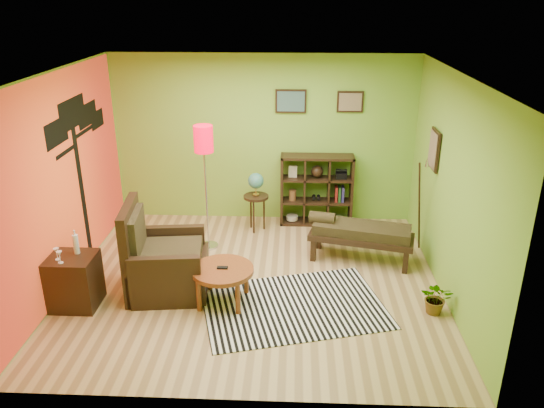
{
  "coord_description": "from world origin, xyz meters",
  "views": [
    {
      "loc": [
        0.53,
        -6.3,
        3.72
      ],
      "look_at": [
        0.23,
        0.27,
        1.05
      ],
      "focal_mm": 35.0,
      "sensor_mm": 36.0,
      "label": 1
    }
  ],
  "objects_px": {
    "coffee_table": "(223,273)",
    "potted_plant": "(436,301)",
    "floor_lamp": "(204,150)",
    "side_cabinet": "(74,281)",
    "armchair": "(163,264)",
    "cube_shelf": "(317,190)",
    "globe_table": "(256,187)",
    "bench": "(359,232)"
  },
  "relations": [
    {
      "from": "globe_table",
      "to": "cube_shelf",
      "type": "xyz_separation_m",
      "value": [
        1.01,
        0.33,
        -0.15
      ]
    },
    {
      "from": "floor_lamp",
      "to": "armchair",
      "type": "bearing_deg",
      "value": -107.16
    },
    {
      "from": "globe_table",
      "to": "potted_plant",
      "type": "bearing_deg",
      "value": -44.33
    },
    {
      "from": "side_cabinet",
      "to": "potted_plant",
      "type": "bearing_deg",
      "value": 0.29
    },
    {
      "from": "potted_plant",
      "to": "cube_shelf",
      "type": "bearing_deg",
      "value": 117.45
    },
    {
      "from": "coffee_table",
      "to": "floor_lamp",
      "type": "height_order",
      "value": "floor_lamp"
    },
    {
      "from": "armchair",
      "to": "globe_table",
      "type": "height_order",
      "value": "armchair"
    },
    {
      "from": "armchair",
      "to": "floor_lamp",
      "type": "distance_m",
      "value": 1.79
    },
    {
      "from": "floor_lamp",
      "to": "globe_table",
      "type": "relative_size",
      "value": 1.94
    },
    {
      "from": "side_cabinet",
      "to": "bench",
      "type": "distance_m",
      "value": 3.93
    },
    {
      "from": "globe_table",
      "to": "cube_shelf",
      "type": "relative_size",
      "value": 0.83
    },
    {
      "from": "coffee_table",
      "to": "globe_table",
      "type": "height_order",
      "value": "globe_table"
    },
    {
      "from": "globe_table",
      "to": "bench",
      "type": "height_order",
      "value": "globe_table"
    },
    {
      "from": "side_cabinet",
      "to": "floor_lamp",
      "type": "xyz_separation_m",
      "value": [
        1.41,
        1.7,
        1.21
      ]
    },
    {
      "from": "armchair",
      "to": "floor_lamp",
      "type": "relative_size",
      "value": 0.63
    },
    {
      "from": "floor_lamp",
      "to": "cube_shelf",
      "type": "xyz_separation_m",
      "value": [
        1.7,
        0.99,
        -0.96
      ]
    },
    {
      "from": "side_cabinet",
      "to": "floor_lamp",
      "type": "relative_size",
      "value": 0.52
    },
    {
      "from": "armchair",
      "to": "potted_plant",
      "type": "bearing_deg",
      "value": -6.57
    },
    {
      "from": "cube_shelf",
      "to": "armchair",
      "type": "bearing_deg",
      "value": -132.82
    },
    {
      "from": "floor_lamp",
      "to": "globe_table",
      "type": "distance_m",
      "value": 1.25
    },
    {
      "from": "armchair",
      "to": "floor_lamp",
      "type": "bearing_deg",
      "value": 72.84
    },
    {
      "from": "armchair",
      "to": "floor_lamp",
      "type": "xyz_separation_m",
      "value": [
        0.39,
        1.28,
        1.19
      ]
    },
    {
      "from": "globe_table",
      "to": "bench",
      "type": "distance_m",
      "value": 1.87
    },
    {
      "from": "globe_table",
      "to": "floor_lamp",
      "type": "bearing_deg",
      "value": -136.68
    },
    {
      "from": "side_cabinet",
      "to": "cube_shelf",
      "type": "height_order",
      "value": "cube_shelf"
    },
    {
      "from": "coffee_table",
      "to": "armchair",
      "type": "height_order",
      "value": "armchair"
    },
    {
      "from": "coffee_table",
      "to": "potted_plant",
      "type": "xyz_separation_m",
      "value": [
        2.65,
        -0.13,
        -0.25
      ]
    },
    {
      "from": "side_cabinet",
      "to": "potted_plant",
      "type": "relative_size",
      "value": 2.38
    },
    {
      "from": "armchair",
      "to": "side_cabinet",
      "type": "bearing_deg",
      "value": -157.41
    },
    {
      "from": "coffee_table",
      "to": "potted_plant",
      "type": "distance_m",
      "value": 2.66
    },
    {
      "from": "floor_lamp",
      "to": "potted_plant",
      "type": "xyz_separation_m",
      "value": [
        3.09,
        -1.68,
        -1.39
      ]
    },
    {
      "from": "side_cabinet",
      "to": "potted_plant",
      "type": "distance_m",
      "value": 4.5
    },
    {
      "from": "floor_lamp",
      "to": "globe_table",
      "type": "xyz_separation_m",
      "value": [
        0.7,
        0.66,
        -0.8
      ]
    },
    {
      "from": "coffee_table",
      "to": "potted_plant",
      "type": "relative_size",
      "value": 1.87
    },
    {
      "from": "globe_table",
      "to": "armchair",
      "type": "bearing_deg",
      "value": -119.43
    },
    {
      "from": "floor_lamp",
      "to": "side_cabinet",
      "type": "bearing_deg",
      "value": -129.72
    },
    {
      "from": "cube_shelf",
      "to": "globe_table",
      "type": "bearing_deg",
      "value": -161.88
    },
    {
      "from": "coffee_table",
      "to": "bench",
      "type": "height_order",
      "value": "bench"
    },
    {
      "from": "coffee_table",
      "to": "side_cabinet",
      "type": "height_order",
      "value": "side_cabinet"
    },
    {
      "from": "cube_shelf",
      "to": "potted_plant",
      "type": "relative_size",
      "value": 2.87
    },
    {
      "from": "side_cabinet",
      "to": "potted_plant",
      "type": "height_order",
      "value": "side_cabinet"
    },
    {
      "from": "floor_lamp",
      "to": "coffee_table",
      "type": "bearing_deg",
      "value": -74.22
    }
  ]
}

